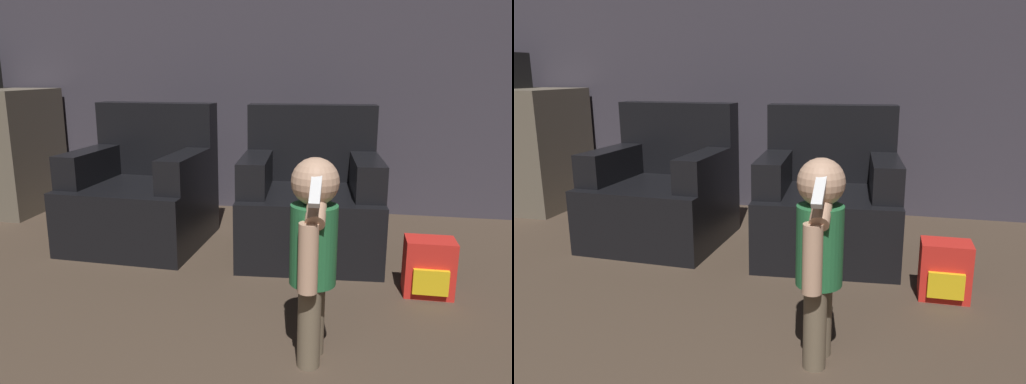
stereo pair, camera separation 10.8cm
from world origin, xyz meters
The scene contains 5 objects.
wall_back centered at (0.00, 4.50, 1.30)m, with size 8.40×0.05×2.60m.
armchair_left centered at (-0.77, 3.56, 0.31)m, with size 0.83×0.81×0.87m.
armchair_right centered at (0.29, 3.56, 0.31)m, with size 0.85×0.83×0.87m.
person_toddler centered at (0.40, 2.36, 0.46)m, with size 0.17×0.31×0.78m.
toy_backpack centered at (0.92, 3.04, 0.14)m, with size 0.23×0.18×0.28m.
Camera 2 is at (0.61, 0.67, 1.07)m, focal length 35.00 mm.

